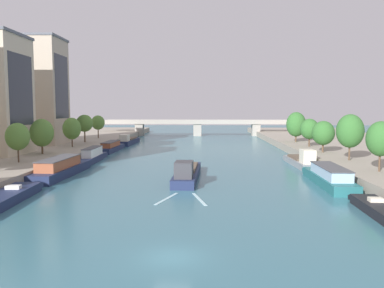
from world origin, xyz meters
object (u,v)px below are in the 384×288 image
tree_right_second (296,124)px  moored_boat_left_lone (1,200)px  moored_boat_right_gap_after (301,161)px  moored_boat_left_second (129,141)px  moored_boat_left_far (61,168)px  tree_left_distant (72,129)px  tree_right_by_lamp (310,129)px  tree_right_distant (350,131)px  tree_left_end_of_row (18,137)px  tree_right_midway (381,139)px  moored_boat_left_end (93,155)px  tree_left_far (42,133)px  tree_left_nearest (85,123)px  moored_boat_left_downstream (112,147)px  tree_left_by_lamp (98,123)px  bridge_far (197,126)px  barge_midriver (187,173)px  tree_right_nearest (323,133)px  moored_boat_right_lone (329,177)px

tree_right_second → moored_boat_left_lone: bearing=-127.3°
moored_boat_right_gap_after → moored_boat_left_second: bearing=133.6°
moored_boat_left_far → tree_left_distant: 27.75m
moored_boat_left_far → moored_boat_right_gap_after: 39.45m
tree_right_by_lamp → tree_right_distant: bearing=-88.8°
moored_boat_right_gap_after → tree_right_distant: (6.48, -4.65, 5.41)m
tree_left_end_of_row → tree_right_midway: bearing=-8.0°
tree_right_second → moored_boat_left_end: bearing=-150.9°
moored_boat_left_end → tree_right_second: 49.98m
tree_left_far → tree_left_nearest: bearing=89.4°
tree_right_midway → moored_boat_right_gap_after: bearing=111.5°
moored_boat_left_downstream → tree_left_end_of_row: size_ratio=2.48×
moored_boat_right_gap_after → tree_left_by_lamp: (-45.93, 39.42, 5.01)m
bridge_far → tree_right_midway: bearing=-74.0°
moored_boat_right_gap_after → tree_right_distant: bearing=-35.7°
moored_boat_left_downstream → barge_midriver: bearing=-61.6°
tree_left_by_lamp → tree_right_by_lamp: (51.94, -22.03, -0.48)m
tree_left_nearest → bridge_far: size_ratio=0.10×
moored_boat_left_end → tree_right_nearest: tree_right_nearest is taller
tree_right_midway → tree_left_distant: bearing=148.7°
moored_boat_left_second → tree_right_second: (43.37, -10.34, 5.04)m
moored_boat_left_second → tree_right_second: size_ratio=2.27×
moored_boat_left_lone → tree_left_far: 32.33m
tree_left_far → tree_right_midway: 55.60m
tree_left_by_lamp → moored_boat_left_lone: bearing=-83.2°
moored_boat_left_second → moored_boat_right_gap_after: bearing=-46.4°
barge_midriver → tree_right_midway: tree_right_midway is taller
moored_boat_left_downstream → tree_left_distant: (-6.91, -6.66, 4.60)m
moored_boat_right_gap_after → tree_right_distant: 9.63m
tree_left_distant → tree_right_midway: 60.11m
tree_left_nearest → tree_left_by_lamp: 12.16m
barge_midriver → moored_boat_left_far: (-18.69, 2.00, 0.23)m
moored_boat_right_gap_after → tree_left_end_of_row: 46.38m
tree_left_far → moored_boat_right_gap_after: bearing=-3.1°
tree_left_by_lamp → moored_boat_left_far: bearing=-80.9°
moored_boat_left_far → tree_left_nearest: size_ratio=2.55×
tree_right_distant → tree_right_second: (-0.61, 33.70, -0.38)m
moored_boat_left_second → tree_right_distant: 62.47m
moored_boat_right_gap_after → tree_right_second: size_ratio=1.97×
barge_midriver → moored_boat_right_gap_after: bearing=34.3°
tree_right_by_lamp → barge_midriver: bearing=-129.6°
moored_boat_left_lone → tree_left_distant: tree_left_distant is taller
tree_left_by_lamp → tree_right_by_lamp: bearing=-23.0°
moored_boat_left_end → tree_left_far: 9.97m
tree_left_end_of_row → tree_right_nearest: (50.92, 15.00, -0.33)m
moored_boat_left_far → tree_right_distant: size_ratio=2.31×
tree_left_end_of_row → tree_right_by_lamp: size_ratio=1.01×
bridge_far → moored_boat_left_second: bearing=-119.4°
moored_boat_right_lone → barge_midriver: bearing=169.6°
tree_left_by_lamp → bridge_far: size_ratio=0.10×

